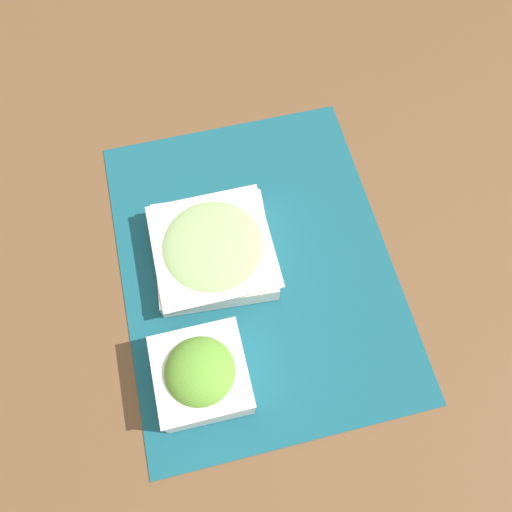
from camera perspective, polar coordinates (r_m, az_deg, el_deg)
ground_plane at (r=0.82m, az=0.00°, el=-0.96°), size 3.00×3.00×0.00m
placemat at (r=0.82m, az=0.00°, el=-0.91°), size 0.57×0.44×0.00m
lettuce_bowl at (r=0.72m, az=-6.24°, el=-13.30°), size 0.13×0.13×0.10m
cucumber_bowl at (r=0.80m, az=-4.91°, el=0.76°), size 0.20×0.20×0.05m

